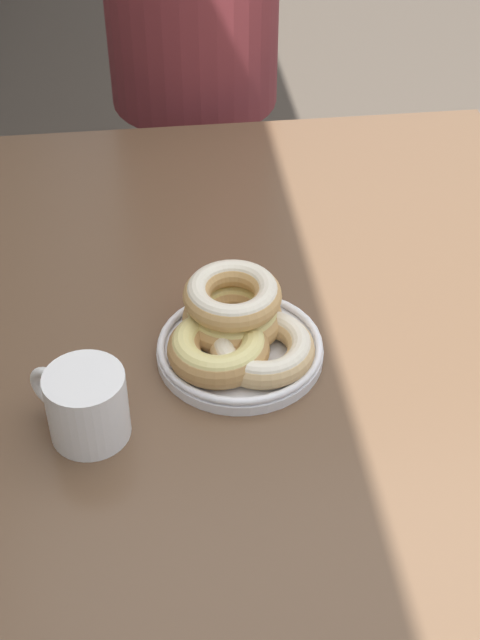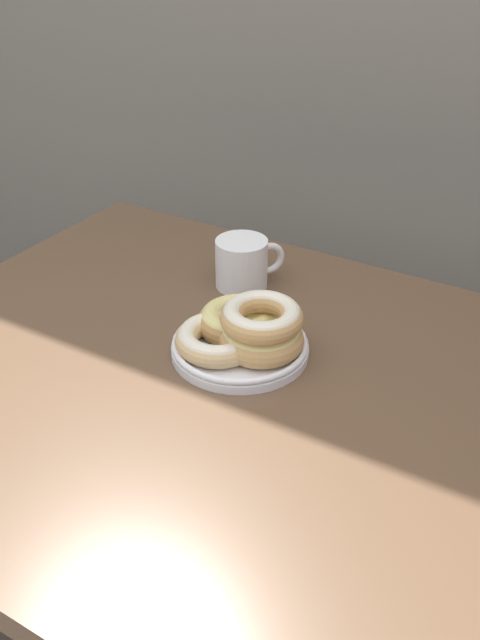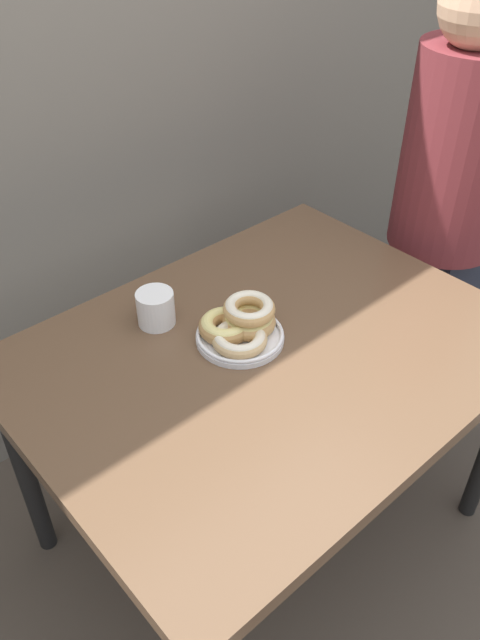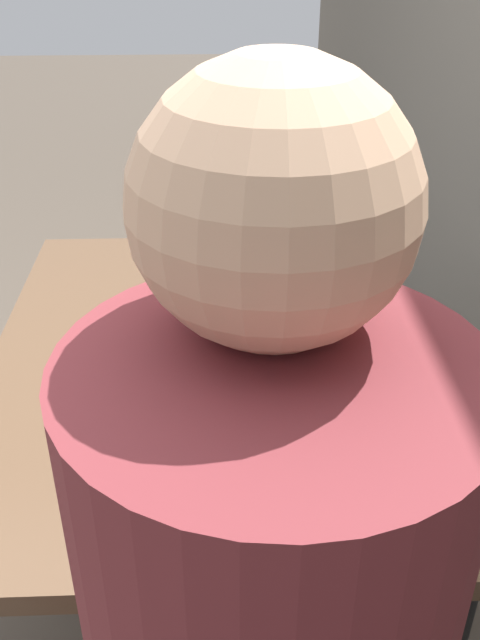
% 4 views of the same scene
% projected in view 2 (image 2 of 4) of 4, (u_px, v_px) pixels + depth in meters
% --- Properties ---
extents(dining_table, '(1.16, 0.89, 0.72)m').
position_uv_depth(dining_table, '(236.00, 421.00, 1.07)').
color(dining_table, brown).
rests_on(dining_table, ground_plane).
extents(donut_plate, '(0.23, 0.21, 0.09)m').
position_uv_depth(donut_plate, '(244.00, 332.00, 1.07)').
color(donut_plate, white).
rests_on(donut_plate, dining_table).
extents(coffee_mug, '(0.10, 0.11, 0.09)m').
position_uv_depth(coffee_mug, '(243.00, 262.00, 1.25)').
color(coffee_mug, white).
rests_on(coffee_mug, dining_table).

